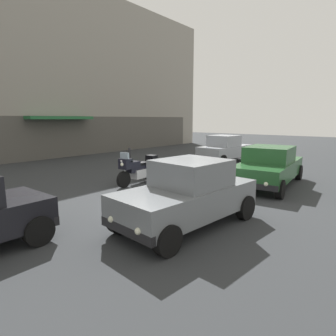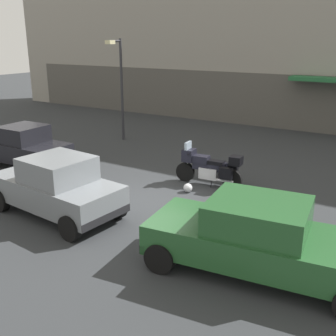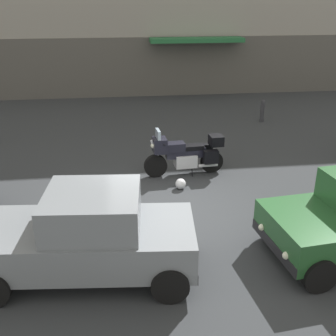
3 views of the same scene
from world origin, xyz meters
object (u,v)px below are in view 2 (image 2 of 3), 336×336
object	(u,v)px
car_wagon_end	(56,187)
streetlamp_curbside	(119,80)
car_compact_side	(25,147)
car_sedan_far	(259,238)
helmet	(188,188)
motorcycle	(210,167)

from	to	relation	value
car_wagon_end	streetlamp_curbside	distance (m)	8.74
car_compact_side	car_sedan_far	bearing A→B (deg)	-14.86
car_sedan_far	helmet	bearing A→B (deg)	-49.96
car_wagon_end	streetlamp_curbside	xyz separation A→B (m)	(-3.76, 7.64, 1.98)
motorcycle	helmet	distance (m)	1.08
car_compact_side	streetlamp_curbside	world-z (taller)	streetlamp_curbside
motorcycle	helmet	size ratio (longest dim) A/B	8.09
motorcycle	car_wagon_end	xyz separation A→B (m)	(-2.46, -4.25, 0.19)
streetlamp_curbside	car_wagon_end	bearing A→B (deg)	-63.79
car_compact_side	car_wagon_end	bearing A→B (deg)	-31.49
car_compact_side	helmet	bearing A→B (deg)	6.73
car_wagon_end	car_sedan_far	bearing A→B (deg)	-174.07
car_sedan_far	car_wagon_end	world-z (taller)	car_wagon_end
helmet	motorcycle	bearing A→B (deg)	72.98
car_sedan_far	streetlamp_curbside	distance (m)	12.19
car_compact_side	streetlamp_curbside	size ratio (longest dim) A/B	0.77
car_sedan_far	car_wagon_end	bearing A→B (deg)	-5.54
helmet	car_wagon_end	distance (m)	4.02
car_sedan_far	car_compact_side	world-z (taller)	same
car_compact_side	car_wagon_end	xyz separation A→B (m)	(4.18, -2.45, 0.04)
car_compact_side	car_wagon_end	distance (m)	4.84
motorcycle	car_wagon_end	size ratio (longest dim) A/B	0.57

